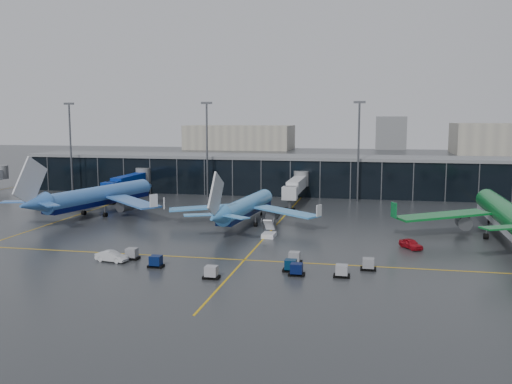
% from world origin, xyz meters
% --- Properties ---
extents(ground, '(600.00, 600.00, 0.00)m').
position_xyz_m(ground, '(0.00, 0.00, 0.00)').
color(ground, '#282B2D').
rests_on(ground, ground).
extents(terminal_pier, '(142.00, 17.00, 10.70)m').
position_xyz_m(terminal_pier, '(0.00, 62.00, 5.42)').
color(terminal_pier, black).
rests_on(terminal_pier, ground).
extents(jet_bridges, '(94.00, 27.50, 7.20)m').
position_xyz_m(jet_bridges, '(-35.00, 42.99, 4.55)').
color(jet_bridges, '#595B60').
rests_on(jet_bridges, ground).
extents(flood_masts, '(203.00, 0.50, 25.50)m').
position_xyz_m(flood_masts, '(5.00, 50.00, 13.81)').
color(flood_masts, '#595B60').
rests_on(flood_masts, ground).
extents(distant_hangars, '(260.00, 71.00, 22.00)m').
position_xyz_m(distant_hangars, '(49.94, 270.08, 8.79)').
color(distant_hangars, '#B2AD99').
rests_on(distant_hangars, ground).
extents(taxi_lines, '(220.00, 120.00, 0.02)m').
position_xyz_m(taxi_lines, '(10.00, 10.61, 0.01)').
color(taxi_lines, gold).
rests_on(taxi_lines, ground).
extents(airliner_arkefly, '(47.07, 51.00, 13.33)m').
position_xyz_m(airliner_arkefly, '(-30.27, 18.26, 6.67)').
color(airliner_arkefly, '#3B72C3').
rests_on(airliner_arkefly, ground).
extents(airliner_klm_near, '(36.17, 40.31, 11.52)m').
position_xyz_m(airliner_klm_near, '(3.90, 13.37, 5.76)').
color(airliner_klm_near, '#4396DE').
rests_on(airliner_klm_near, ground).
extents(airliner_aer_lingus, '(40.80, 46.34, 14.11)m').
position_xyz_m(airliner_aer_lingus, '(51.81, 10.29, 7.06)').
color(airliner_aer_lingus, '#0D6E29').
rests_on(airliner_aer_lingus, ground).
extents(baggage_carts, '(37.47, 11.80, 1.70)m').
position_xyz_m(baggage_carts, '(13.40, -20.18, 0.76)').
color(baggage_carts, black).
rests_on(baggage_carts, ground).
extents(mobile_airstair, '(2.29, 3.26, 3.45)m').
position_xyz_m(mobile_airstair, '(10.70, 1.83, 0.77)').
color(mobile_airstair, white).
rests_on(mobile_airstair, ground).
extents(service_van_red, '(4.16, 5.02, 1.61)m').
position_xyz_m(service_van_red, '(35.15, -2.18, 0.81)').
color(service_van_red, '#A90D18').
rests_on(service_van_red, ground).
extents(service_van_white, '(5.17, 2.55, 1.63)m').
position_xyz_m(service_van_white, '(-9.22, -20.01, 0.82)').
color(service_van_white, silver).
rests_on(service_van_white, ground).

